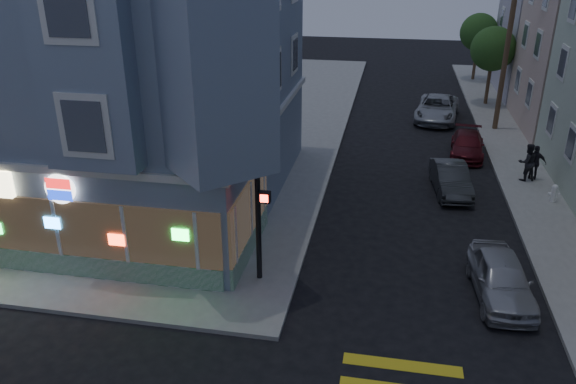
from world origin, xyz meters
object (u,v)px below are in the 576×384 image
(street_tree_near, at_px, (493,49))
(parked_car_d, at_px, (437,108))
(street_tree_far, at_px, (479,32))
(parked_car_b, at_px, (451,179))
(utility_pole, at_px, (507,51))
(parked_car_a, at_px, (501,278))
(traffic_signal, at_px, (257,175))
(pedestrian_a, at_px, (527,162))
(pedestrian_b, at_px, (535,163))
(fire_hydrant, at_px, (554,193))
(parked_car_c, at_px, (467,145))

(street_tree_near, height_order, parked_car_d, street_tree_near)
(street_tree_far, distance_m, parked_car_b, 24.60)
(utility_pole, xyz_separation_m, parked_car_d, (-3.40, 1.74, -4.04))
(street_tree_near, xyz_separation_m, parked_car_a, (-2.65, -24.45, -3.24))
(parked_car_b, relative_size, traffic_signal, 0.71)
(utility_pole, bearing_deg, parked_car_b, -108.57)
(traffic_signal, bearing_deg, parked_car_d, 71.94)
(street_tree_far, distance_m, pedestrian_a, 22.50)
(utility_pole, distance_m, pedestrian_b, 8.98)
(utility_pole, bearing_deg, pedestrian_b, -85.84)
(utility_pole, bearing_deg, parked_car_a, -97.58)
(pedestrian_a, bearing_deg, fire_hydrant, 87.81)
(parked_car_a, height_order, parked_car_b, parked_car_a)
(utility_pole, relative_size, pedestrian_b, 5.40)
(parked_car_c, distance_m, parked_car_d, 6.77)
(traffic_signal, height_order, fire_hydrant, traffic_signal)
(street_tree_near, xyz_separation_m, parked_car_b, (-3.60, -16.12, -3.28))
(street_tree_far, distance_m, traffic_signal, 34.75)
(parked_car_d, bearing_deg, street_tree_near, 57.36)
(parked_car_c, height_order, parked_car_d, parked_car_d)
(street_tree_near, relative_size, parked_car_c, 1.28)
(street_tree_far, bearing_deg, parked_car_c, -97.10)
(street_tree_far, bearing_deg, fire_hydrant, -88.31)
(parked_car_a, bearing_deg, parked_car_c, 84.44)
(pedestrian_b, bearing_deg, parked_car_b, 37.81)
(parked_car_c, bearing_deg, street_tree_near, 83.68)
(street_tree_far, relative_size, pedestrian_b, 3.18)
(pedestrian_a, bearing_deg, traffic_signal, 26.35)
(utility_pole, distance_m, street_tree_near, 6.06)
(utility_pole, distance_m, fire_hydrant, 11.51)
(street_tree_far, xyz_separation_m, parked_car_d, (-3.60, -12.26, -3.18))
(parked_car_c, xyz_separation_m, traffic_signal, (-8.09, -14.22, 3.35))
(street_tree_far, xyz_separation_m, parked_car_c, (-2.36, -18.92, -3.33))
(pedestrian_a, bearing_deg, parked_car_d, -90.10)
(parked_car_d, bearing_deg, pedestrian_b, -60.39)
(pedestrian_b, bearing_deg, parked_car_a, 84.66)
(pedestrian_b, distance_m, parked_car_a, 10.79)
(pedestrian_b, xyz_separation_m, parked_car_a, (-3.04, -10.34, -0.28))
(parked_car_a, height_order, parked_car_c, parked_car_a)
(parked_car_b, bearing_deg, parked_car_d, 83.98)
(pedestrian_b, distance_m, parked_car_d, 10.63)
(traffic_signal, bearing_deg, street_tree_near, 67.53)
(fire_hydrant, bearing_deg, street_tree_far, 91.69)
(utility_pole, height_order, parked_car_c, utility_pole)
(street_tree_far, bearing_deg, utility_pole, -90.82)
(pedestrian_a, bearing_deg, street_tree_near, -109.78)
(pedestrian_a, bearing_deg, pedestrian_b, -172.25)
(pedestrian_a, xyz_separation_m, traffic_signal, (-10.43, -10.82, 2.90))
(parked_car_c, height_order, traffic_signal, traffic_signal)
(parked_car_d, bearing_deg, parked_car_b, -82.45)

